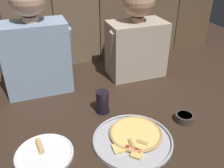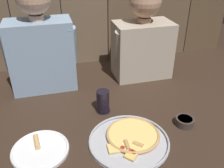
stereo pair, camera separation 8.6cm
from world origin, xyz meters
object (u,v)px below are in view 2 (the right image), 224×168
dinner_plate (40,150)px  dipping_bowl (185,121)px  diner_left (40,40)px  diner_right (143,35)px  pizza_tray (130,139)px  drinking_glass (103,101)px

dinner_plate → dipping_bowl: bearing=0.3°
diner_left → diner_right: size_ratio=1.09×
dinner_plate → diner_right: 0.90m
dinner_plate → dipping_bowl: 0.68m
pizza_tray → diner_right: diner_right is taller
dipping_bowl → diner_left: size_ratio=0.14×
diner_right → drinking_glass: bearing=-135.0°
diner_left → diner_right: diner_left is taller
dinner_plate → diner_left: (0.05, 0.55, 0.29)m
dinner_plate → diner_left: 0.63m
dinner_plate → diner_right: diner_right is taller
dipping_bowl → diner_right: 0.61m
dipping_bowl → pizza_tray: bearing=-172.7°
drinking_glass → dipping_bowl: bearing=-30.9°
pizza_tray → dipping_bowl: (0.29, 0.04, 0.01)m
drinking_glass → dipping_bowl: drinking_glass is taller
dinner_plate → drinking_glass: drinking_glass is taller
dinner_plate → diner_right: (0.66, 0.56, 0.26)m
drinking_glass → pizza_tray: bearing=-75.0°
dinner_plate → drinking_glass: 0.39m
dinner_plate → dipping_bowl: (0.68, 0.00, 0.01)m
diner_left → dipping_bowl: bearing=-40.9°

